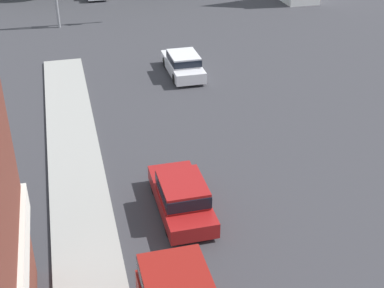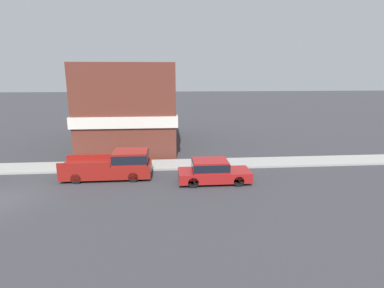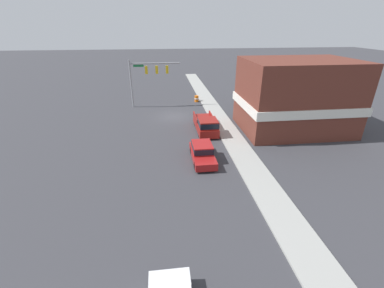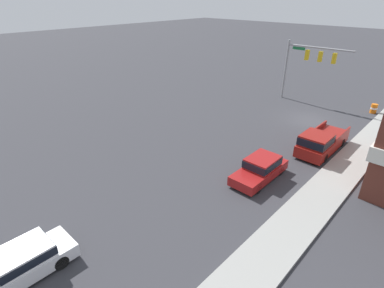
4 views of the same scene
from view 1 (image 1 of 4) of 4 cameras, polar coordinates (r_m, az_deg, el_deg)
car_lead at (r=20.75m, az=-1.10°, el=-5.47°), size 1.82×4.54×1.49m
car_oncoming at (r=33.37m, az=-0.96°, el=8.60°), size 1.84×4.62×1.42m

